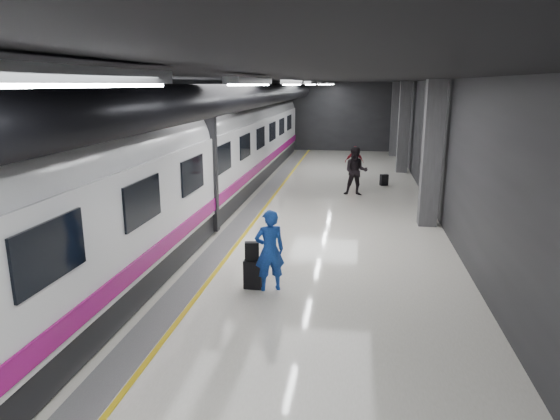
{
  "coord_description": "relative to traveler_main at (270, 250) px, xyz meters",
  "views": [
    {
      "loc": [
        2.27,
        -13.85,
        4.35
      ],
      "look_at": [
        0.46,
        -2.16,
        1.36
      ],
      "focal_mm": 32.0,
      "sensor_mm": 36.0,
      "label": 1
    }
  ],
  "objects": [
    {
      "name": "traveler_far_b",
      "position": [
        1.66,
        13.84,
        -0.14
      ],
      "size": [
        0.94,
        0.51,
        1.51
      ],
      "primitive_type": "imported",
      "rotation": [
        0.0,
        0.0,
        0.16
      ],
      "color": "maroon",
      "rests_on": "ground"
    },
    {
      "name": "ground",
      "position": [
        -0.5,
        3.88,
        -0.9
      ],
      "size": [
        40.0,
        40.0,
        0.0
      ],
      "primitive_type": "plane",
      "color": "silver",
      "rests_on": "ground"
    },
    {
      "name": "shoulder_bag",
      "position": [
        -0.4,
        0.05,
        -0.05
      ],
      "size": [
        0.33,
        0.22,
        0.41
      ],
      "primitive_type": "cube",
      "rotation": [
        0.0,
        0.0,
        0.2
      ],
      "color": "black",
      "rests_on": "suitcase_main"
    },
    {
      "name": "suitcase_main",
      "position": [
        -0.37,
        0.03,
        -0.58
      ],
      "size": [
        0.4,
        0.26,
        0.64
      ],
      "primitive_type": "cube",
      "rotation": [
        0.0,
        0.0,
        -0.02
      ],
      "color": "black",
      "rests_on": "ground"
    },
    {
      "name": "suitcase_far",
      "position": [
        3.0,
        12.17,
        -0.65
      ],
      "size": [
        0.39,
        0.33,
        0.49
      ],
      "primitive_type": "cube",
      "rotation": [
        0.0,
        0.0,
        0.39
      ],
      "color": "black",
      "rests_on": "ground"
    },
    {
      "name": "traveler_far_a",
      "position": [
        1.76,
        9.94,
        0.07
      ],
      "size": [
        0.95,
        0.74,
        1.94
      ],
      "primitive_type": "imported",
      "rotation": [
        0.0,
        0.0,
        -0.01
      ],
      "color": "black",
      "rests_on": "ground"
    },
    {
      "name": "platform_hall",
      "position": [
        -0.79,
        4.83,
        2.64
      ],
      "size": [
        10.02,
        40.02,
        4.51
      ],
      "color": "black",
      "rests_on": "ground"
    },
    {
      "name": "traveler_main",
      "position": [
        0.0,
        0.0,
        0.0
      ],
      "size": [
        0.77,
        0.65,
        1.79
      ],
      "primitive_type": "imported",
      "rotation": [
        0.0,
        0.0,
        3.54
      ],
      "color": "blue",
      "rests_on": "ground"
    },
    {
      "name": "train",
      "position": [
        -3.75,
        3.88,
        1.17
      ],
      "size": [
        3.05,
        38.0,
        4.05
      ],
      "color": "black",
      "rests_on": "ground"
    }
  ]
}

